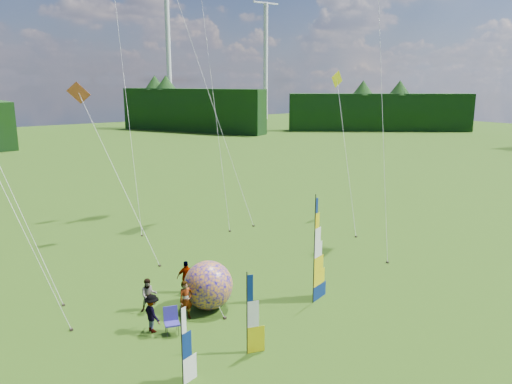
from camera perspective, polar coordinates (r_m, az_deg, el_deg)
ground at (r=21.96m, az=8.68°, el=-15.69°), size 220.00×220.00×0.00m
treeline_ring at (r=20.38m, az=9.06°, el=-5.73°), size 210.00×210.00×8.00m
turbine_left at (r=137.20m, az=1.10°, el=14.58°), size 8.00×1.20×30.00m
turbine_right at (r=129.68m, az=-9.95°, el=14.51°), size 8.00×1.20×30.00m
feather_banner_main at (r=23.56m, az=6.68°, el=-6.81°), size 1.35×0.49×5.12m
side_banner_left at (r=19.57m, az=-1.03°, el=-13.89°), size 0.90×0.39×3.25m
side_banner_far at (r=17.99m, az=-8.46°, el=-17.22°), size 0.86×0.34×2.90m
bol_inflatable at (r=23.49m, az=-5.47°, el=-10.56°), size 2.64×2.64×2.27m
spectator_a at (r=22.74m, az=-8.02°, el=-12.13°), size 0.66×0.44×1.78m
spectator_b at (r=23.78m, az=-12.16°, el=-11.43°), size 0.84×0.60×1.56m
spectator_c at (r=21.93m, az=-11.77°, el=-13.42°), size 0.44×1.09×1.66m
spectator_d at (r=25.41m, az=-7.95°, el=-9.57°), size 1.03×0.70×1.63m
camp_chair at (r=21.71m, az=-9.61°, el=-14.39°), size 0.83×0.83×1.13m
kite_whale at (r=39.18m, az=-6.26°, el=14.52°), size 5.23×14.67×23.39m
kite_rainbow_delta at (r=26.35m, az=-27.08°, el=4.06°), size 7.71×10.70×14.13m
kite_parafoil at (r=31.79m, az=14.30°, el=11.68°), size 10.08×11.05×20.09m
small_kite_red at (r=31.56m, az=-15.73°, el=3.11°), size 7.01×11.72×10.80m
small_kite_orange at (r=36.88m, az=-4.85°, el=11.13°), size 4.97×9.15×18.84m
small_kite_yellow at (r=36.46m, az=10.27°, el=5.20°), size 6.66×8.57×11.54m
small_kite_green at (r=38.37m, az=-14.92°, el=13.48°), size 8.34×13.46×22.41m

